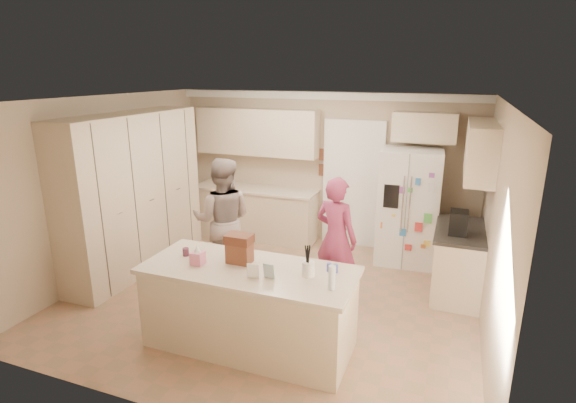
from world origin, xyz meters
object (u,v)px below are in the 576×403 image
at_px(utensil_crock, 308,269).
at_px(refrigerator, 408,207).
at_px(tissue_box, 198,258).
at_px(teen_boy, 223,220).
at_px(island_base, 249,309).
at_px(coffee_maker, 458,223).
at_px(teen_girl, 336,238).
at_px(dollhouse_body, 240,253).

bearing_deg(utensil_crock, refrigerator, 76.79).
height_order(tissue_box, teen_boy, teen_boy).
xyz_separation_m(island_base, teen_boy, (-1.08, 1.40, 0.45)).
distance_m(coffee_maker, utensil_crock, 2.32).
xyz_separation_m(refrigerator, coffee_maker, (0.72, -1.03, 0.17)).
bearing_deg(teen_girl, tissue_box, 71.85).
height_order(dollhouse_body, teen_girl, teen_girl).
height_order(refrigerator, tissue_box, refrigerator).
height_order(coffee_maker, teen_girl, teen_girl).
relative_size(dollhouse_body, teen_boy, 0.15).
bearing_deg(refrigerator, island_base, -117.38).
xyz_separation_m(tissue_box, dollhouse_body, (0.40, 0.20, 0.04)).
distance_m(coffee_maker, tissue_box, 3.28).
relative_size(coffee_maker, teen_boy, 0.17).
bearing_deg(island_base, teen_boy, 127.45).
xyz_separation_m(refrigerator, island_base, (-1.33, -2.93, -0.46)).
distance_m(utensil_crock, tissue_box, 1.21).
bearing_deg(refrigerator, utensil_crock, -106.23).
relative_size(coffee_maker, tissue_box, 2.14).
bearing_deg(refrigerator, tissue_box, -124.80).
bearing_deg(tissue_box, coffee_maker, 37.57).
xyz_separation_m(coffee_maker, teen_boy, (-3.13, -0.50, -0.18)).
distance_m(dollhouse_body, teen_girl, 1.54).
height_order(refrigerator, teen_boy, refrigerator).
xyz_separation_m(coffee_maker, tissue_box, (-2.60, -2.00, -0.07)).
bearing_deg(teen_girl, teen_boy, 19.22).
distance_m(refrigerator, teen_boy, 2.84).
relative_size(coffee_maker, island_base, 0.14).
relative_size(teen_boy, teen_girl, 1.08).
bearing_deg(coffee_maker, refrigerator, 125.20).
xyz_separation_m(island_base, utensil_crock, (0.65, 0.05, 0.56)).
distance_m(tissue_box, dollhouse_body, 0.45).
xyz_separation_m(utensil_crock, teen_girl, (-0.08, 1.39, -0.18)).
xyz_separation_m(coffee_maker, teen_girl, (-1.48, -0.46, -0.25)).
bearing_deg(tissue_box, teen_girl, 53.97).
relative_size(dollhouse_body, teen_girl, 0.16).
height_order(coffee_maker, tissue_box, coffee_maker).
distance_m(refrigerator, utensil_crock, 2.96).
height_order(utensil_crock, teen_girl, teen_girl).
bearing_deg(dollhouse_body, teen_girl, 61.72).
bearing_deg(utensil_crock, dollhouse_body, 176.42).
bearing_deg(teen_girl, dollhouse_body, 79.60).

